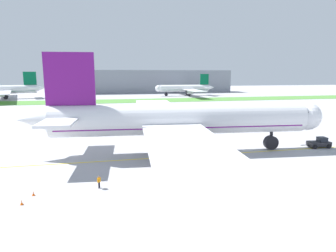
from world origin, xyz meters
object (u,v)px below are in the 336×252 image
pushback_tug (319,143)px  ground_crew_wingwalker_port (99,181)px  traffic_cone_near_nose (33,193)px  parked_airliner_far_left (1,90)px  service_truck_baggage_loader (294,117)px  traffic_cone_port_wing (22,202)px  airliner_foreground (177,120)px  parked_airliner_far_centre (185,88)px

pushback_tug → ground_crew_wingwalker_port: size_ratio=3.65×
traffic_cone_near_nose → parked_airliner_far_left: size_ratio=0.01×
ground_crew_wingwalker_port → service_truck_baggage_loader: bearing=35.6°
traffic_cone_near_nose → traffic_cone_port_wing: same height
airliner_foreground → traffic_cone_port_wing: (-23.48, -18.36, -6.16)m
traffic_cone_near_nose → service_truck_baggage_loader: 81.41m
pushback_tug → traffic_cone_port_wing: bearing=-163.5°
parked_airliner_far_centre → parked_airliner_far_left: bearing=-178.4°
airliner_foreground → ground_crew_wingwalker_port: airliner_foreground is taller
traffic_cone_near_nose → parked_airliner_far_left: (-52.90, 155.62, 5.32)m
traffic_cone_port_wing → parked_airliner_far_left: (-52.17, 158.11, 5.32)m
ground_crew_wingwalker_port → traffic_cone_port_wing: bearing=-160.1°
ground_crew_wingwalker_port → traffic_cone_near_nose: 8.19m
service_truck_baggage_loader → parked_airliner_far_left: 165.01m
service_truck_baggage_loader → parked_airliner_far_left: size_ratio=0.06×
service_truck_baggage_loader → airliner_foreground: bearing=-148.5°
parked_airliner_far_left → ground_crew_wingwalker_port: bearing=-68.5°
parked_airliner_far_left → parked_airliner_far_centre: 117.20m
parked_airliner_far_centre → service_truck_baggage_loader: bearing=-87.9°
ground_crew_wingwalker_port → airliner_foreground: bearing=46.0°
traffic_cone_near_nose → service_truck_baggage_loader: size_ratio=0.12×
traffic_cone_port_wing → service_truck_baggage_loader: (69.25, 46.44, 1.13)m
airliner_foreground → ground_crew_wingwalker_port: (-14.63, -15.14, -5.40)m
pushback_tug → parked_airliner_far_centre: 146.09m
airliner_foreground → parked_airliner_far_centre: airliner_foreground is taller
airliner_foreground → traffic_cone_near_nose: 28.41m
traffic_cone_port_wing → service_truck_baggage_loader: service_truck_baggage_loader is taller
traffic_cone_near_nose → parked_airliner_far_centre: bearing=68.0°
traffic_cone_port_wing → parked_airliner_far_centre: (64.98, 161.47, 4.84)m
traffic_cone_near_nose → parked_airliner_far_left: bearing=108.8°
pushback_tug → traffic_cone_port_wing: (-53.53, -15.89, -0.72)m
traffic_cone_port_wing → parked_airliner_far_centre: parked_airliner_far_centre is taller
parked_airliner_far_centre → airliner_foreground: bearing=-106.2°
airliner_foreground → ground_crew_wingwalker_port: 21.74m
ground_crew_wingwalker_port → parked_airliner_far_left: bearing=111.5°
parked_airliner_far_centre → traffic_cone_near_nose: bearing=-112.0°
ground_crew_wingwalker_port → pushback_tug: bearing=15.8°
airliner_foreground → pushback_tug: size_ratio=14.96×
pushback_tug → ground_crew_wingwalker_port: pushback_tug is taller
parked_airliner_far_left → traffic_cone_near_nose: bearing=-71.2°
airliner_foreground → pushback_tug: airliner_foreground is taller
pushback_tug → traffic_cone_port_wing: 55.85m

